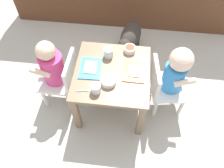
% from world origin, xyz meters
% --- Properties ---
extents(ground_plane, '(7.00, 7.00, 0.00)m').
position_xyz_m(ground_plane, '(0.00, 0.00, 0.00)').
color(ground_plane, '#B2ADA3').
extents(dining_table, '(0.52, 0.54, 0.43)m').
position_xyz_m(dining_table, '(0.00, 0.00, 0.35)').
color(dining_table, '#7A6047').
rests_on(dining_table, ground).
extents(seated_child_left, '(0.29, 0.29, 0.63)m').
position_xyz_m(seated_child_left, '(-0.42, 0.01, 0.39)').
color(seated_child_left, silver).
rests_on(seated_child_left, ground).
extents(seated_child_right, '(0.31, 0.31, 0.64)m').
position_xyz_m(seated_child_right, '(0.42, 0.04, 0.41)').
color(seated_child_right, silver).
rests_on(seated_child_right, ground).
extents(dog, '(0.25, 0.42, 0.33)m').
position_xyz_m(dog, '(0.10, 0.57, 0.23)').
color(dog, '#332D28').
rests_on(dog, ground).
extents(food_tray_left, '(0.16, 0.20, 0.02)m').
position_xyz_m(food_tray_left, '(-0.15, 0.01, 0.43)').
color(food_tray_left, '#388CD8').
rests_on(food_tray_left, dining_table).
extents(food_tray_right, '(0.16, 0.18, 0.02)m').
position_xyz_m(food_tray_right, '(0.15, 0.01, 0.43)').
color(food_tray_right, orange).
rests_on(food_tray_right, dining_table).
extents(water_cup_left, '(0.07, 0.07, 0.07)m').
position_xyz_m(water_cup_left, '(-0.04, 0.14, 0.46)').
color(water_cup_left, white).
rests_on(water_cup_left, dining_table).
extents(water_cup_right, '(0.07, 0.07, 0.06)m').
position_xyz_m(water_cup_right, '(-0.08, -0.17, 0.45)').
color(water_cup_right, white).
rests_on(water_cup_right, dining_table).
extents(cereal_bowl_left_side, '(0.10, 0.10, 0.04)m').
position_xyz_m(cereal_bowl_left_side, '(-0.01, -0.10, 0.45)').
color(cereal_bowl_left_side, white).
rests_on(cereal_bowl_left_side, dining_table).
extents(cereal_bowl_right_side, '(0.09, 0.09, 0.04)m').
position_xyz_m(cereal_bowl_right_side, '(0.11, 0.21, 0.45)').
color(cereal_bowl_right_side, white).
rests_on(cereal_bowl_right_side, dining_table).
extents(spoon_by_left_tray, '(0.10, 0.03, 0.01)m').
position_xyz_m(spoon_by_left_tray, '(-0.16, -0.18, 0.43)').
color(spoon_by_left_tray, silver).
rests_on(spoon_by_left_tray, dining_table).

